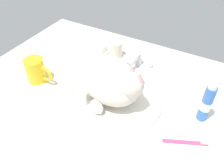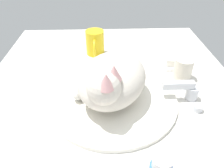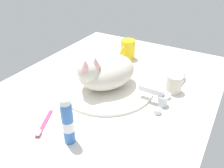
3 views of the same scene
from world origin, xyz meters
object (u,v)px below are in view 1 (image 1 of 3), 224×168
coffee_mug (36,70)px  cat (111,82)px  soap_bar (99,47)px  rinse_cup (116,49)px  faucet (137,60)px  toothbrush (188,142)px  toothpaste_bottle (207,103)px

coffee_mug → cat: bearing=9.5°
coffee_mug → soap_bar: (10.21, 28.23, -2.34)cm
coffee_mug → rinse_cup: 34.67cm
faucet → toothbrush: 40.69cm
toothbrush → coffee_mug: bearing=179.7°
faucet → toothpaste_bottle: 34.97cm
faucet → cat: (0.63, -22.49, 5.07)cm
rinse_cup → toothbrush: bearing=-36.3°
coffee_mug → toothbrush: bearing=-0.3°
toothpaste_bottle → faucet: bearing=152.2°
cat → toothpaste_bottle: bearing=11.9°
toothbrush → rinse_cup: bearing=143.7°
toothpaste_bottle → toothbrush: 13.45cm
faucet → cat: bearing=-88.4°
coffee_mug → toothbrush: size_ratio=0.91×
cat → rinse_cup: cat is taller
faucet → toothpaste_bottle: (30.70, -16.16, 4.39)cm
toothpaste_bottle → rinse_cup: bearing=156.5°
cat → rinse_cup: 27.40cm
cat → toothpaste_bottle: 30.74cm
coffee_mug → faucet: bearing=43.3°
faucet → rinse_cup: rinse_cup is taller
faucet → soap_bar: faucet is taller
coffee_mug → toothpaste_bottle: (59.93, 11.36, 2.34)cm
cat → soap_bar: size_ratio=4.48×
toothbrush → cat: bearing=169.5°
cat → coffee_mug: size_ratio=2.58×
faucet → coffee_mug: size_ratio=1.16×
cat → toothbrush: bearing=-10.5°
cat → toothbrush: cat is taller
cat → rinse_cup: bearing=115.4°
rinse_cup → soap_bar: 8.19cm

